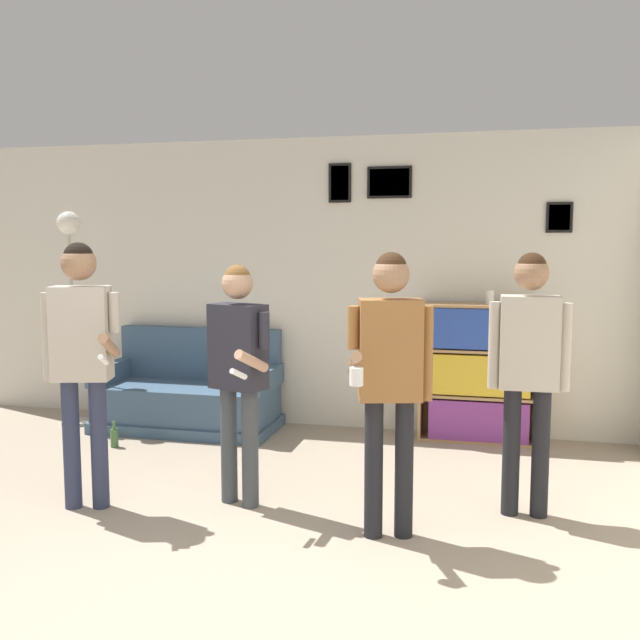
{
  "coord_description": "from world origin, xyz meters",
  "views": [
    {
      "loc": [
        1.42,
        -2.81,
        1.75
      ],
      "look_at": [
        0.29,
        1.83,
        1.22
      ],
      "focal_mm": 40.0,
      "sensor_mm": 36.0,
      "label": 1
    }
  ],
  "objects_px": {
    "bookshelf": "(480,373)",
    "person_player_foreground_center": "(238,360)",
    "drinking_cup": "(490,297)",
    "bottle_on_floor": "(114,437)",
    "couch": "(190,396)",
    "person_player_foreground_left": "(82,346)",
    "floor_lamp": "(70,269)",
    "person_spectator_near_bookshelf": "(529,356)",
    "person_watcher_holding_cup": "(390,364)"
  },
  "relations": [
    {
      "from": "person_player_foreground_left",
      "to": "person_spectator_near_bookshelf",
      "type": "relative_size",
      "value": 1.04
    },
    {
      "from": "floor_lamp",
      "to": "bottle_on_floor",
      "type": "relative_size",
      "value": 9.02
    },
    {
      "from": "person_player_foreground_left",
      "to": "person_watcher_holding_cup",
      "type": "distance_m",
      "value": 2.0
    },
    {
      "from": "floor_lamp",
      "to": "bottle_on_floor",
      "type": "height_order",
      "value": "floor_lamp"
    },
    {
      "from": "bottle_on_floor",
      "to": "drinking_cup",
      "type": "distance_m",
      "value": 3.44
    },
    {
      "from": "floor_lamp",
      "to": "bottle_on_floor",
      "type": "xyz_separation_m",
      "value": [
        0.76,
        -0.61,
        -1.4
      ]
    },
    {
      "from": "bookshelf",
      "to": "bottle_on_floor",
      "type": "relative_size",
      "value": 5.38
    },
    {
      "from": "person_watcher_holding_cup",
      "to": "bottle_on_floor",
      "type": "relative_size",
      "value": 7.52
    },
    {
      "from": "bottle_on_floor",
      "to": "floor_lamp",
      "type": "bearing_deg",
      "value": 140.94
    },
    {
      "from": "couch",
      "to": "floor_lamp",
      "type": "bearing_deg",
      "value": -173.61
    },
    {
      "from": "floor_lamp",
      "to": "person_player_foreground_left",
      "type": "distance_m",
      "value": 2.35
    },
    {
      "from": "person_player_foreground_center",
      "to": "drinking_cup",
      "type": "relative_size",
      "value": 13.38
    },
    {
      "from": "drinking_cup",
      "to": "person_spectator_near_bookshelf",
      "type": "bearing_deg",
      "value": -81.54
    },
    {
      "from": "person_watcher_holding_cup",
      "to": "person_spectator_near_bookshelf",
      "type": "relative_size",
      "value": 1.0
    },
    {
      "from": "person_spectator_near_bookshelf",
      "to": "drinking_cup",
      "type": "xyz_separation_m",
      "value": [
        -0.25,
        1.69,
        0.24
      ]
    },
    {
      "from": "bookshelf",
      "to": "person_player_foreground_center",
      "type": "bearing_deg",
      "value": -128.16
    },
    {
      "from": "couch",
      "to": "person_player_foreground_left",
      "type": "height_order",
      "value": "person_player_foreground_left"
    },
    {
      "from": "floor_lamp",
      "to": "person_watcher_holding_cup",
      "type": "relative_size",
      "value": 1.2
    },
    {
      "from": "couch",
      "to": "person_player_foreground_left",
      "type": "bearing_deg",
      "value": -85.22
    },
    {
      "from": "floor_lamp",
      "to": "drinking_cup",
      "type": "distance_m",
      "value": 3.86
    },
    {
      "from": "bookshelf",
      "to": "person_watcher_holding_cup",
      "type": "relative_size",
      "value": 0.72
    },
    {
      "from": "person_watcher_holding_cup",
      "to": "drinking_cup",
      "type": "relative_size",
      "value": 14.14
    },
    {
      "from": "couch",
      "to": "person_player_foreground_center",
      "type": "bearing_deg",
      "value": -57.06
    },
    {
      "from": "couch",
      "to": "person_watcher_holding_cup",
      "type": "distance_m",
      "value": 3.06
    },
    {
      "from": "person_player_foreground_center",
      "to": "couch",
      "type": "bearing_deg",
      "value": 122.94
    },
    {
      "from": "bookshelf",
      "to": "person_player_foreground_left",
      "type": "relative_size",
      "value": 0.69
    },
    {
      "from": "person_player_foreground_center",
      "to": "person_watcher_holding_cup",
      "type": "xyz_separation_m",
      "value": [
        1.04,
        -0.29,
        0.07
      ]
    },
    {
      "from": "person_player_foreground_center",
      "to": "person_watcher_holding_cup",
      "type": "height_order",
      "value": "person_watcher_holding_cup"
    },
    {
      "from": "person_spectator_near_bookshelf",
      "to": "drinking_cup",
      "type": "relative_size",
      "value": 14.07
    },
    {
      "from": "person_spectator_near_bookshelf",
      "to": "drinking_cup",
      "type": "height_order",
      "value": "person_spectator_near_bookshelf"
    },
    {
      "from": "person_player_foreground_left",
      "to": "person_spectator_near_bookshelf",
      "type": "xyz_separation_m",
      "value": [
        2.8,
        0.54,
        -0.05
      ]
    },
    {
      "from": "floor_lamp",
      "to": "person_player_foreground_left",
      "type": "height_order",
      "value": "floor_lamp"
    },
    {
      "from": "drinking_cup",
      "to": "bottle_on_floor",
      "type": "bearing_deg",
      "value": -163.17
    },
    {
      "from": "person_player_foreground_center",
      "to": "bottle_on_floor",
      "type": "distance_m",
      "value": 2.01
    },
    {
      "from": "person_player_foreground_center",
      "to": "bottle_on_floor",
      "type": "xyz_separation_m",
      "value": [
        -1.5,
        1.0,
        -0.89
      ]
    },
    {
      "from": "person_watcher_holding_cup",
      "to": "person_player_foreground_center",
      "type": "bearing_deg",
      "value": 164.33
    },
    {
      "from": "floor_lamp",
      "to": "person_spectator_near_bookshelf",
      "type": "relative_size",
      "value": 1.21
    },
    {
      "from": "couch",
      "to": "person_player_foreground_center",
      "type": "distance_m",
      "value": 2.18
    },
    {
      "from": "person_player_foreground_left",
      "to": "drinking_cup",
      "type": "distance_m",
      "value": 3.39
    },
    {
      "from": "bottle_on_floor",
      "to": "bookshelf",
      "type": "bearing_deg",
      "value": 17.2
    },
    {
      "from": "person_watcher_holding_cup",
      "to": "person_spectator_near_bookshelf",
      "type": "bearing_deg",
      "value": 33.86
    },
    {
      "from": "bottle_on_floor",
      "to": "drinking_cup",
      "type": "xyz_separation_m",
      "value": [
        3.09,
        0.93,
        1.18
      ]
    },
    {
      "from": "bookshelf",
      "to": "bottle_on_floor",
      "type": "bearing_deg",
      "value": -162.8
    },
    {
      "from": "couch",
      "to": "bottle_on_floor",
      "type": "relative_size",
      "value": 7.42
    },
    {
      "from": "person_player_foreground_left",
      "to": "person_player_foreground_center",
      "type": "distance_m",
      "value": 1.01
    },
    {
      "from": "person_player_foreground_left",
      "to": "drinking_cup",
      "type": "xyz_separation_m",
      "value": [
        2.55,
        2.23,
        0.19
      ]
    },
    {
      "from": "couch",
      "to": "person_spectator_near_bookshelf",
      "type": "distance_m",
      "value": 3.41
    },
    {
      "from": "person_watcher_holding_cup",
      "to": "bottle_on_floor",
      "type": "bearing_deg",
      "value": 153.01
    },
    {
      "from": "bookshelf",
      "to": "drinking_cup",
      "type": "bearing_deg",
      "value": 0.41
    },
    {
      "from": "couch",
      "to": "floor_lamp",
      "type": "distance_m",
      "value": 1.64
    }
  ]
}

